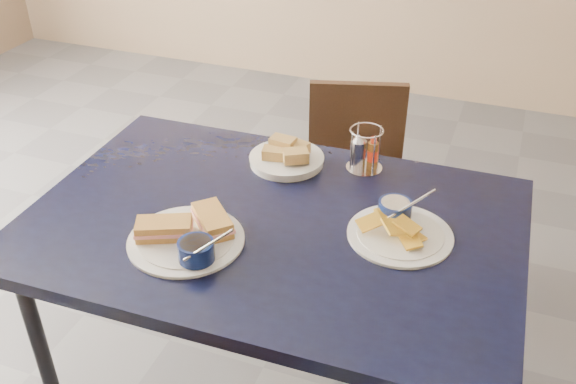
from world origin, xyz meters
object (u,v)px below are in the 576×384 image
(dining_table, at_px, (273,237))
(chair_far, at_px, (360,173))
(condiment_caddy, at_px, (364,152))
(plantain_plate, at_px, (398,225))
(sandwich_plate, at_px, (189,235))
(bread_basket, at_px, (287,157))

(dining_table, height_order, chair_far, chair_far)
(chair_far, bearing_deg, dining_table, -93.36)
(condiment_caddy, bearing_deg, plantain_plate, -59.04)
(plantain_plate, bearing_deg, sandwich_plate, -154.43)
(condiment_caddy, bearing_deg, bread_basket, -166.94)
(sandwich_plate, distance_m, plantain_plate, 0.54)
(plantain_plate, bearing_deg, condiment_caddy, 120.96)
(condiment_caddy, bearing_deg, dining_table, -114.68)
(sandwich_plate, relative_size, plantain_plate, 1.15)
(dining_table, distance_m, chair_far, 0.84)
(chair_far, height_order, sandwich_plate, sandwich_plate)
(plantain_plate, bearing_deg, dining_table, -168.65)
(chair_far, xyz_separation_m, condiment_caddy, (0.11, -0.45, 0.35))
(dining_table, height_order, bread_basket, bread_basket)
(chair_far, height_order, condiment_caddy, condiment_caddy)
(plantain_plate, bearing_deg, bread_basket, 150.04)
(chair_far, xyz_separation_m, bread_basket, (-0.11, -0.51, 0.32))
(dining_table, bearing_deg, plantain_plate, 11.35)
(chair_far, height_order, bread_basket, bread_basket)
(sandwich_plate, height_order, bread_basket, sandwich_plate)
(chair_far, relative_size, bread_basket, 3.50)
(plantain_plate, xyz_separation_m, bread_basket, (-0.39, 0.23, 0.00))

